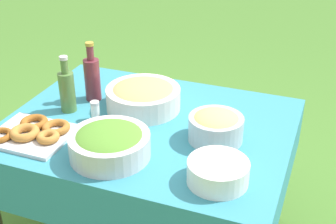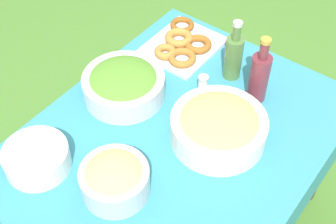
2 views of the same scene
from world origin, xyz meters
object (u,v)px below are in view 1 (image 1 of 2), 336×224
Objects in this scene: salad_bowl at (110,143)px; wine_bottle at (92,77)px; olive_oil_bottle at (67,90)px; pasta_bowl at (216,126)px; donut_platter at (33,132)px; bread_bowl at (143,96)px; plate_stack at (218,172)px.

wine_bottle is (-0.30, 0.41, 0.05)m from salad_bowl.
salad_bowl is 1.19× the size of olive_oil_bottle.
pasta_bowl is 0.85× the size of olive_oil_bottle.
bread_bowl is (0.33, 0.39, 0.04)m from donut_platter.
wine_bottle is at bearing 178.94° from bread_bowl.
donut_platter is at bearing -160.74° from pasta_bowl.
wine_bottle is at bearing 167.02° from pasta_bowl.
plate_stack reaches higher than donut_platter.
salad_bowl is at bearing -54.06° from wine_bottle.
pasta_bowl is 0.78× the size of wine_bottle.
olive_oil_bottle reaches higher than salad_bowl.
salad_bowl is 1.10× the size of wine_bottle.
salad_bowl is at bearing -37.73° from olive_oil_bottle.
olive_oil_bottle is at bearing 160.21° from plate_stack.
salad_bowl is 0.37m from donut_platter.
salad_bowl is at bearing -2.12° from donut_platter.
plate_stack is (0.80, -0.02, 0.02)m from donut_platter.
donut_platter is 0.41m from wine_bottle.
pasta_bowl reaches higher than plate_stack.
bread_bowl is (-0.38, 0.14, -0.00)m from pasta_bowl.
pasta_bowl is (0.35, 0.26, 0.00)m from salad_bowl.
plate_stack is at bearing -30.04° from wine_bottle.
wine_bottle is at bearing 149.96° from plate_stack.
plate_stack is 0.85m from wine_bottle.
wine_bottle is 0.84× the size of bread_bowl.
plate_stack is 0.77× the size of wine_bottle.
wine_bottle reaches higher than olive_oil_bottle.
donut_platter is 1.18× the size of wine_bottle.
salad_bowl is 1.42× the size of plate_stack.
olive_oil_bottle is at bearing 86.31° from donut_platter.
bread_bowl reaches higher than salad_bowl.
donut_platter is 0.80m from plate_stack.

